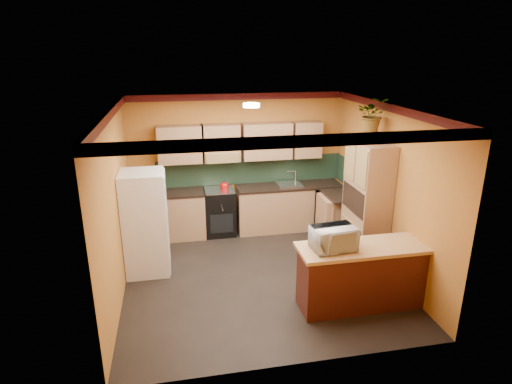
% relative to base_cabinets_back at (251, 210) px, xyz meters
% --- Properties ---
extents(room_shell, '(4.24, 4.24, 2.72)m').
position_rel_base_cabinets_back_xyz_m(room_shell, '(-0.19, -1.52, 1.65)').
color(room_shell, black).
rests_on(room_shell, ground).
extents(base_cabinets_back, '(3.65, 0.60, 0.88)m').
position_rel_base_cabinets_back_xyz_m(base_cabinets_back, '(0.00, 0.00, 0.00)').
color(base_cabinets_back, tan).
rests_on(base_cabinets_back, ground).
extents(countertop_back, '(3.65, 0.62, 0.04)m').
position_rel_base_cabinets_back_xyz_m(countertop_back, '(0.00, -0.00, 0.46)').
color(countertop_back, black).
rests_on(countertop_back, base_cabinets_back).
extents(stove, '(0.58, 0.58, 0.91)m').
position_rel_base_cabinets_back_xyz_m(stove, '(-0.62, -0.00, 0.02)').
color(stove, black).
rests_on(stove, ground).
extents(kettle, '(0.22, 0.22, 0.18)m').
position_rel_base_cabinets_back_xyz_m(kettle, '(-0.52, -0.05, 0.56)').
color(kettle, '#A80B0C').
rests_on(kettle, stove).
extents(sink, '(0.48, 0.40, 0.03)m').
position_rel_base_cabinets_back_xyz_m(sink, '(0.78, 0.00, 0.50)').
color(sink, silver).
rests_on(sink, countertop_back).
extents(base_cabinets_right, '(0.60, 0.80, 0.88)m').
position_rel_base_cabinets_back_xyz_m(base_cabinets_right, '(1.59, -0.76, 0.00)').
color(base_cabinets_right, tan).
rests_on(base_cabinets_right, ground).
extents(countertop_right, '(0.62, 0.80, 0.04)m').
position_rel_base_cabinets_back_xyz_m(countertop_right, '(1.59, -0.76, 0.46)').
color(countertop_right, black).
rests_on(countertop_right, base_cabinets_right).
extents(fridge, '(0.68, 0.66, 1.70)m').
position_rel_base_cabinets_back_xyz_m(fridge, '(-1.96, -1.28, 0.41)').
color(fridge, white).
rests_on(fridge, ground).
extents(pantry, '(0.48, 0.90, 2.10)m').
position_rel_base_cabinets_back_xyz_m(pantry, '(1.64, -1.66, 0.61)').
color(pantry, tan).
rests_on(pantry, ground).
extents(fern_pot, '(0.22, 0.22, 0.16)m').
position_rel_base_cabinets_back_xyz_m(fern_pot, '(1.64, -1.61, 1.74)').
color(fern_pot, '#A53628').
rests_on(fern_pot, pantry).
extents(fern, '(0.59, 0.55, 0.54)m').
position_rel_base_cabinets_back_xyz_m(fern, '(1.64, -1.61, 2.09)').
color(fern, tan).
rests_on(fern, fern_pot).
extents(breakfast_bar, '(1.80, 0.55, 0.88)m').
position_rel_base_cabinets_back_xyz_m(breakfast_bar, '(1.08, -2.89, 0.00)').
color(breakfast_bar, '#4D1512').
rests_on(breakfast_bar, ground).
extents(bar_top, '(1.90, 0.65, 0.05)m').
position_rel_base_cabinets_back_xyz_m(bar_top, '(1.08, -2.89, 0.47)').
color(bar_top, tan).
rests_on(bar_top, breakfast_bar).
extents(microwave, '(0.61, 0.44, 0.32)m').
position_rel_base_cabinets_back_xyz_m(microwave, '(0.59, -2.89, 0.65)').
color(microwave, white).
rests_on(microwave, bar_top).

